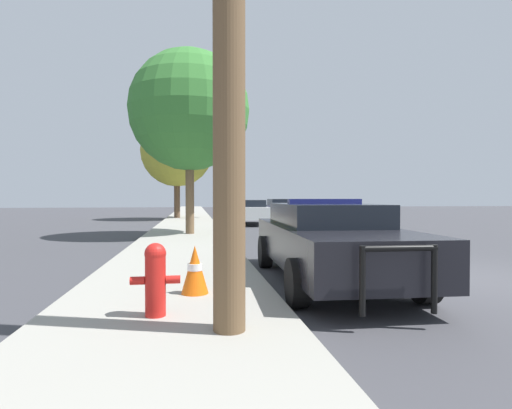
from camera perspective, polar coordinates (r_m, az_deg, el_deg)
The scene contains 10 objects.
ground_plane at distance 8.54m, azimuth 25.73°, elevation -9.23°, with size 110.00×110.00×0.00m, color #3D3D42.
sidewalk_left at distance 7.06m, azimuth -11.47°, elevation -10.77°, with size 3.00×110.00×0.13m.
police_car at distance 7.30m, azimuth 10.22°, elevation -4.88°, with size 2.24×5.28×1.48m.
fire_hydrant at distance 4.84m, azimuth -14.18°, elevation -10.02°, with size 0.57×0.25×0.85m.
traffic_light at distance 26.76m, azimuth -6.65°, elevation 5.60°, with size 3.05×0.35×5.02m.
car_background_oncoming at distance 32.53m, azimuth 3.38°, elevation -0.35°, with size 2.05×4.47×1.37m.
car_background_midblock at distance 22.15m, azimuth -0.82°, elevation -0.95°, with size 2.24×4.58×1.36m.
tree_sidewalk_mid at distance 27.60m, azimuth -11.24°, elevation 7.52°, with size 4.82×4.82×6.93m.
tree_sidewalk_near at distance 15.66m, azimuth -9.47°, elevation 13.08°, with size 4.54×4.54×6.93m.
traffic_cone at distance 5.85m, azimuth -8.73°, elevation -9.13°, with size 0.39×0.39×0.69m.
Camera 1 is at (-4.79, -6.91, 1.51)m, focal length 28.00 mm.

